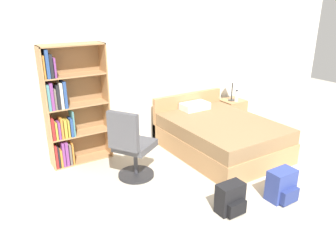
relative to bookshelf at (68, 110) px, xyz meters
name	(u,v)px	position (x,y,z in m)	size (l,w,h in m)	color
ground_plane	(302,232)	(1.59, -3.00, -0.87)	(14.00, 14.00, 0.00)	#BCB29E
wall_back	(153,67)	(1.59, 0.23, 0.43)	(9.00, 0.06, 2.60)	silver
bookshelf	(68,110)	(0.00, 0.00, 0.00)	(0.93, 0.30, 1.81)	#AD7F51
bed	(218,135)	(2.19, -0.88, -0.58)	(1.46, 1.96, 0.80)	#AD7F51
office_chair	(131,147)	(0.55, -0.96, -0.38)	(0.72, 0.69, 1.05)	#232326
nightstand	(232,113)	(3.21, -0.10, -0.60)	(0.45, 0.45, 0.54)	#AD7F51
table_lamp	(233,77)	(3.16, -0.12, 0.14)	(0.22, 0.22, 0.58)	#333333
water_bottle	(236,96)	(3.20, -0.21, -0.22)	(0.07, 0.07, 0.22)	silver
backpack_blue	(282,186)	(1.91, -2.44, -0.68)	(0.35, 0.29, 0.40)	navy
backpack_black	(231,199)	(1.18, -2.29, -0.69)	(0.33, 0.25, 0.37)	black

